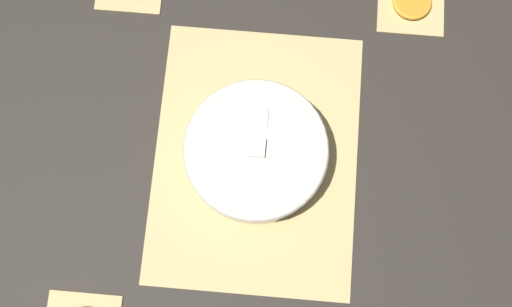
{
  "coord_description": "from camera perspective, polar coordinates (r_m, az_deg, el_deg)",
  "views": [
    {
      "loc": [
        0.23,
        0.02,
        1.04
      ],
      "look_at": [
        0.0,
        0.0,
        0.03
      ],
      "focal_mm": 42.0,
      "sensor_mm": 36.0,
      "label": 1
    }
  ],
  "objects": [
    {
      "name": "orange_slice_whole",
      "position": [
        1.19,
        14.65,
        13.83
      ],
      "size": [
        0.07,
        0.07,
        0.01
      ],
      "color": "orange",
      "rests_on": "coaster_mat_far_left"
    },
    {
      "name": "ground_plane",
      "position": [
        1.06,
        0.0,
        -0.39
      ],
      "size": [
        6.0,
        6.0,
        0.0
      ],
      "primitive_type": "plane",
      "color": "#2D2823"
    },
    {
      "name": "bamboo_mat_center",
      "position": [
        1.06,
        0.0,
        -0.35
      ],
      "size": [
        0.47,
        0.36,
        0.01
      ],
      "color": "#D6B775",
      "rests_on": "ground_plane"
    },
    {
      "name": "coaster_mat_far_left",
      "position": [
        1.2,
        14.55,
        13.66
      ],
      "size": [
        0.12,
        0.12,
        0.01
      ],
      "color": "#D6B775",
      "rests_on": "ground_plane"
    },
    {
      "name": "fruit_salad_bowl",
      "position": [
        1.02,
        -0.04,
        0.18
      ],
      "size": [
        0.25,
        0.25,
        0.07
      ],
      "color": "silver",
      "rests_on": "bamboo_mat_center"
    }
  ]
}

